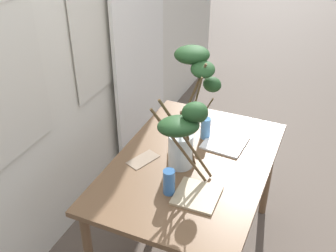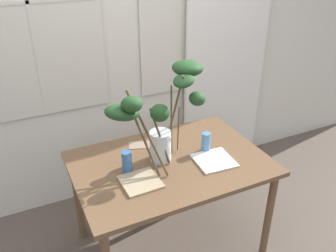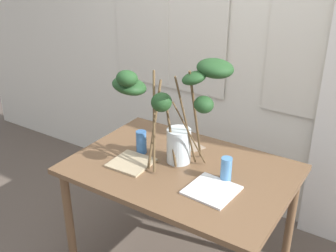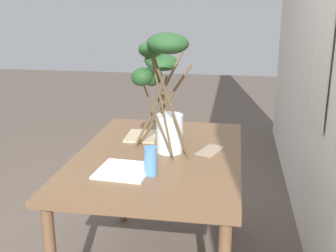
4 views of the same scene
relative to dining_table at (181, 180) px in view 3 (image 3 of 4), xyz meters
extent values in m
cube|color=silver|center=(0.00, 0.94, 0.82)|extent=(5.94, 0.12, 2.99)
cube|color=brown|center=(0.00, 0.00, 0.07)|extent=(1.28, 0.88, 0.03)
cylinder|color=brown|center=(-0.58, -0.38, -0.31)|extent=(0.05, 0.05, 0.73)
cylinder|color=brown|center=(-0.58, 0.38, -0.31)|extent=(0.05, 0.05, 0.73)
cylinder|color=brown|center=(0.58, 0.38, -0.31)|extent=(0.05, 0.05, 0.73)
cylinder|color=silver|center=(-0.05, 0.05, 0.19)|extent=(0.14, 0.14, 0.21)
cylinder|color=silver|center=(-0.05, 0.05, 0.12)|extent=(0.13, 0.13, 0.07)
cylinder|color=brown|center=(-0.19, 0.01, 0.32)|extent=(0.11, 0.30, 0.45)
ellipsoid|color=#1E421E|center=(-0.33, -0.04, 0.54)|extent=(0.27, 0.26, 0.14)
cylinder|color=brown|center=(0.05, 0.06, 0.40)|extent=(0.04, 0.22, 0.60)
ellipsoid|color=#1E421E|center=(0.15, 0.08, 0.69)|extent=(0.22, 0.22, 0.12)
cylinder|color=brown|center=(-0.17, -0.03, 0.35)|extent=(0.18, 0.26, 0.52)
ellipsoid|color=#1E421E|center=(-0.29, -0.11, 0.61)|extent=(0.17, 0.18, 0.12)
cylinder|color=brown|center=(-0.07, 0.00, 0.30)|extent=(0.13, 0.07, 0.40)
ellipsoid|color=#1E421E|center=(-0.10, -0.05, 0.49)|extent=(0.17, 0.17, 0.13)
cylinder|color=brown|center=(0.02, 0.02, 0.38)|extent=(0.08, 0.14, 0.56)
ellipsoid|color=#1E421E|center=(0.08, -0.01, 0.65)|extent=(0.18, 0.18, 0.11)
cylinder|color=brown|center=(0.06, 0.00, 0.32)|extent=(0.11, 0.22, 0.44)
ellipsoid|color=#1E421E|center=(0.16, -0.05, 0.53)|extent=(0.15, 0.15, 0.11)
cylinder|color=#386BAD|center=(-0.30, 0.02, 0.16)|extent=(0.06, 0.06, 0.15)
cylinder|color=#4C84BC|center=(0.28, 0.01, 0.16)|extent=(0.06, 0.06, 0.14)
cube|color=tan|center=(-0.27, -0.13, 0.09)|extent=(0.23, 0.23, 0.01)
cube|color=white|center=(0.27, -0.12, 0.09)|extent=(0.27, 0.27, 0.01)
cube|color=gray|center=(-0.09, 0.27, 0.09)|extent=(0.22, 0.16, 0.00)
camera|label=1|loc=(-1.83, -0.64, 1.56)|focal=43.90mm
camera|label=2|loc=(-0.87, -1.78, 1.42)|focal=37.94mm
camera|label=3|loc=(1.06, -1.78, 1.33)|focal=43.67mm
camera|label=4|loc=(2.08, 0.39, 0.88)|focal=44.55mm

